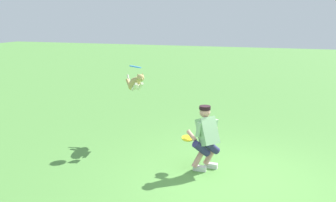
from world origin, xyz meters
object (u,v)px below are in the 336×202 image
Objects in this scene: frisbee_flying at (135,67)px; frisbee_held at (187,138)px; dog at (135,83)px; person at (206,136)px.

frisbee_flying is 2.21m from frisbee_held.
dog is at bearing -63.82° from frisbee_flying.
dog is 2.91× the size of frisbee_flying.
dog reaches higher than frisbee_held.
person reaches higher than frisbee_held.
frisbee_held is at bearing 146.83° from frisbee_flying.
person is 5.47× the size of frisbee_held.
person is at bearing 14.84° from dog.
frisbee_held is (-1.53, 1.00, -1.24)m from frisbee_flying.
dog is 2.19m from frisbee_held.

